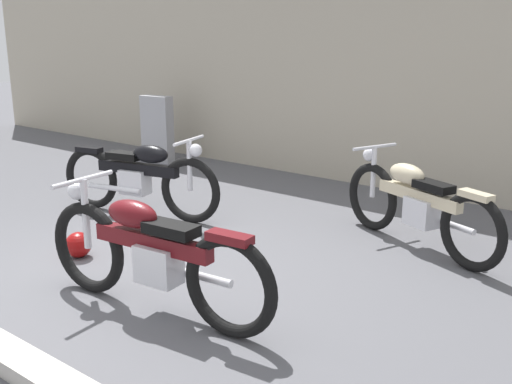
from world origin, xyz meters
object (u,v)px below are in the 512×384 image
Objects in this scene: helmet at (78,245)px; motorcycle_black at (140,177)px; stone_marker at (157,129)px; motorcycle_cream at (417,204)px; motorcycle_maroon at (151,254)px.

motorcycle_black is at bearing 113.47° from helmet.
stone_marker reaches higher than motorcycle_black.
motorcycle_black is at bearing 39.84° from motorcycle_cream.
motorcycle_maroon is 2.82m from motorcycle_cream.
motorcycle_black is at bearing -46.86° from stone_marker.
stone_marker is 5.59m from motorcycle_maroon.
stone_marker is at bearing 119.96° from motorcycle_black.
motorcycle_black is (-0.56, 1.29, 0.34)m from helmet.
stone_marker reaches higher than helmet.
helmet is 1.52m from motorcycle_maroon.
motorcycle_black reaches higher than helmet.
stone_marker is at bearing 126.90° from helmet.
motorcycle_maroon is (4.06, -3.84, -0.07)m from stone_marker.
motorcycle_maroon reaches higher than helmet.
stone_marker reaches higher than motorcycle_maroon.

